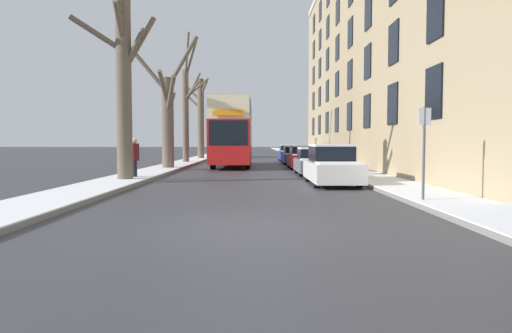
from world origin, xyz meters
name	(u,v)px	position (x,y,z in m)	size (l,w,h in m)	color
ground_plane	(243,228)	(0.00, 0.00, 0.00)	(320.00, 320.00, 0.00)	#38383D
sidewalk_left	(214,154)	(-5.27, 53.00, 0.08)	(2.07, 130.00, 0.16)	slate
sidewalk_right	(292,154)	(5.27, 53.00, 0.08)	(2.07, 130.00, 0.16)	slate
terrace_facade_right	(407,46)	(10.79, 23.27, 8.33)	(9.10, 42.39, 16.66)	tan
bare_tree_left_0	(122,82)	(-5.12, 9.80, 4.05)	(3.26, 1.72, 8.33)	brown
bare_tree_left_1	(166,114)	(-4.98, 18.31, 3.30)	(3.77, 4.50, 7.88)	brown
bare_tree_left_2	(185,108)	(-5.09, 26.45, 4.24)	(1.82, 3.97, 9.74)	brown
bare_tree_left_3	(199,117)	(-5.10, 34.96, 4.05)	(2.54, 1.51, 7.66)	brown
double_decker_bus	(231,129)	(-1.36, 22.44, 2.52)	(2.51, 10.30, 4.45)	red
parked_car_0	(330,166)	(3.16, 9.04, 0.71)	(1.74, 4.54, 1.56)	silver
parked_car_1	(313,162)	(3.16, 14.36, 0.64)	(1.77, 3.96, 1.38)	slate
parked_car_2	(302,158)	(3.16, 19.77, 0.67)	(1.75, 4.48, 1.44)	maroon
parked_car_3	(294,156)	(3.16, 25.69, 0.64)	(1.85, 4.13, 1.39)	navy
parked_car_4	(288,153)	(3.16, 31.59, 0.67)	(1.78, 4.58, 1.44)	navy
oncoming_van	(229,146)	(-2.55, 41.51, 1.23)	(2.01, 4.90, 2.28)	#9EA3AD
pedestrian_left_sidewalk	(133,157)	(-5.03, 11.01, 1.00)	(0.40, 0.40, 1.83)	black
street_sign_post	(422,149)	(4.53, 3.03, 1.46)	(0.32, 0.07, 2.55)	#4C4F54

